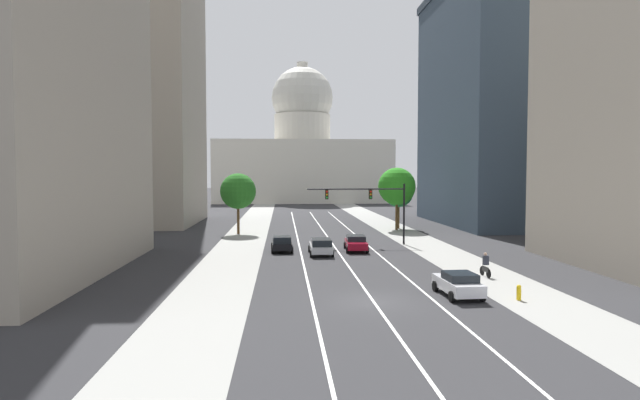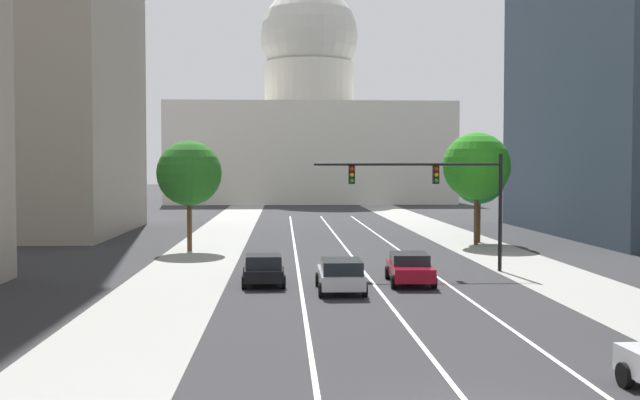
# 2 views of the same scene
# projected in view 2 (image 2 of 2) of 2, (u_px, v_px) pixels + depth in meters

# --- Properties ---
(ground_plane) EXTENTS (400.00, 400.00, 0.00)m
(ground_plane) POSITION_uv_depth(u_px,v_px,m) (341.00, 242.00, 56.51)
(ground_plane) COLOR #2B2B2D
(sidewalk_left) EXTENTS (4.94, 130.00, 0.01)m
(sidewalk_left) POSITION_uv_depth(u_px,v_px,m) (206.00, 250.00, 51.06)
(sidewalk_left) COLOR gray
(sidewalk_left) RESTS_ON ground
(sidewalk_right) EXTENTS (4.94, 130.00, 0.01)m
(sidewalk_right) POSITION_uv_depth(u_px,v_px,m) (484.00, 249.00, 51.98)
(sidewalk_right) COLOR gray
(sidewalk_right) RESTS_ON ground
(lane_stripe_left) EXTENTS (0.16, 90.00, 0.01)m
(lane_stripe_left) POSITION_uv_depth(u_px,v_px,m) (298.00, 269.00, 41.37)
(lane_stripe_left) COLOR white
(lane_stripe_left) RESTS_ON ground
(lane_stripe_center) EXTENTS (0.16, 90.00, 0.01)m
(lane_stripe_center) POSITION_uv_depth(u_px,v_px,m) (362.00, 269.00, 41.54)
(lane_stripe_center) COLOR white
(lane_stripe_center) RESTS_ON ground
(lane_stripe_right) EXTENTS (0.16, 90.00, 0.01)m
(lane_stripe_right) POSITION_uv_depth(u_px,v_px,m) (425.00, 268.00, 41.71)
(lane_stripe_right) COLOR white
(lane_stripe_right) RESTS_ON ground
(capitol_building) EXTENTS (44.00, 22.19, 35.73)m
(capitol_building) POSITION_uv_depth(u_px,v_px,m) (309.00, 127.00, 123.45)
(capitol_building) COLOR beige
(capitol_building) RESTS_ON ground
(car_silver) EXTENTS (2.09, 4.47, 1.50)m
(car_silver) POSITION_uv_depth(u_px,v_px,m) (341.00, 274.00, 33.80)
(car_silver) COLOR #B2B5BA
(car_silver) RESTS_ON ground
(car_black) EXTENTS (2.10, 4.26, 1.45)m
(car_black) POSITION_uv_depth(u_px,v_px,m) (264.00, 269.00, 36.00)
(car_black) COLOR black
(car_black) RESTS_ON ground
(car_crimson) EXTENTS (2.25, 4.62, 1.43)m
(car_crimson) POSITION_uv_depth(u_px,v_px,m) (410.00, 268.00, 36.33)
(car_crimson) COLOR maroon
(car_crimson) RESTS_ON ground
(traffic_signal_mast) EXTENTS (10.00, 0.39, 6.24)m
(traffic_signal_mast) POSITION_uv_depth(u_px,v_px,m) (438.00, 186.00, 40.29)
(traffic_signal_mast) COLOR black
(traffic_signal_mast) RESTS_ON ground
(street_tree_mid_right) EXTENTS (4.79, 4.79, 8.02)m
(street_tree_mid_right) POSITION_uv_depth(u_px,v_px,m) (477.00, 166.00, 54.22)
(street_tree_mid_right) COLOR #51381E
(street_tree_mid_right) RESTS_ON ground
(street_tree_mid_left) EXTENTS (4.29, 4.29, 7.30)m
(street_tree_mid_left) POSITION_uv_depth(u_px,v_px,m) (189.00, 173.00, 50.31)
(street_tree_mid_left) COLOR #51381E
(street_tree_mid_left) RESTS_ON ground
(street_tree_near_right) EXTENTS (3.90, 3.90, 6.74)m
(street_tree_near_right) POSITION_uv_depth(u_px,v_px,m) (479.00, 178.00, 56.05)
(street_tree_near_right) COLOR #51381E
(street_tree_near_right) RESTS_ON ground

